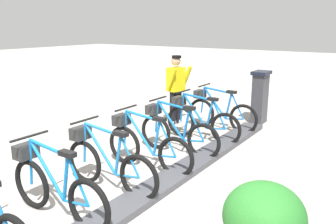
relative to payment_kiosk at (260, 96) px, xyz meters
The scene contains 10 objects.
ground_plane 5.09m from the payment_kiosk, 90.60° to the left, with size 60.00×60.00×0.00m, color #AEA59D.
dock_rail_base 5.09m from the payment_kiosk, 90.60° to the left, with size 0.44×9.15×0.10m, color #47474C.
payment_kiosk is the anchor object (origin of this frame).
bike_docked_0 1.24m from the payment_kiosk, 61.98° to the left, with size 1.72×0.54×1.02m.
bike_docked_1 2.10m from the payment_kiosk, 74.06° to the left, with size 1.72×0.54×1.02m.
bike_docked_2 2.99m from the payment_kiosk, 78.96° to the left, with size 1.72×0.54×1.02m.
bike_docked_3 3.91m from the payment_kiosk, 81.57° to the left, with size 1.72×0.54×1.02m.
bike_docked_4 4.82m from the payment_kiosk, 83.18° to the left, with size 1.72×0.54×1.02m.
bike_docked_5 5.74m from the payment_kiosk, 84.28° to the left, with size 1.72×0.54×1.02m.
worker_near_rack 2.06m from the payment_kiosk, 36.90° to the left, with size 0.54×0.67×1.66m.
Camera 1 is at (-2.77, 3.21, 2.35)m, focal length 37.79 mm.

